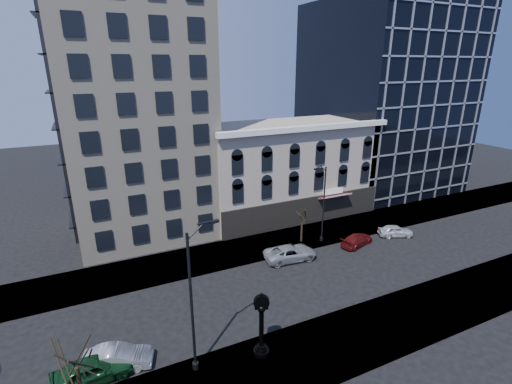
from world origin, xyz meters
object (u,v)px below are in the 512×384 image
street_clock (261,327)px  street_lamp_near (200,259)px  car_near_a (92,370)px  car_near_b (118,358)px

street_clock → street_lamp_near: size_ratio=0.47×
car_near_a → car_near_b: 1.64m
car_near_b → car_near_a: bearing=125.5°
street_clock → car_near_b: 9.74m
street_clock → car_near_a: street_clock is taller
car_near_a → car_near_b: car_near_a is taller
street_clock → car_near_b: size_ratio=1.09×
street_lamp_near → car_near_b: (-5.32, 2.25, -7.24)m
street_lamp_near → car_near_a: size_ratio=2.11×
street_clock → street_lamp_near: 6.84m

